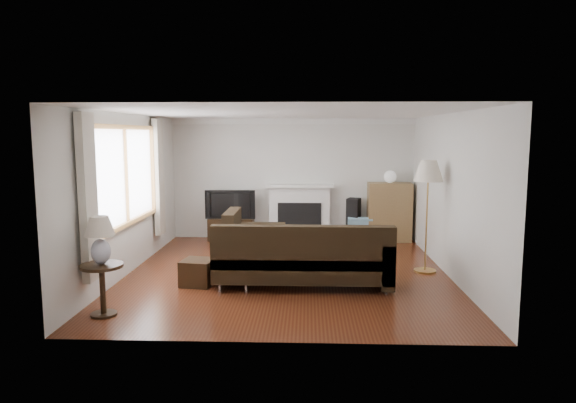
{
  "coord_description": "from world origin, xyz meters",
  "views": [
    {
      "loc": [
        0.32,
        -7.91,
        2.19
      ],
      "look_at": [
        0.0,
        0.3,
        1.1
      ],
      "focal_mm": 32.0,
      "sensor_mm": 36.0,
      "label": 1
    }
  ],
  "objects_px": {
    "tv_stand": "(231,229)",
    "sectional_sofa": "(303,255)",
    "side_table": "(103,290)",
    "bookshelf": "(389,212)",
    "coffee_table": "(308,247)",
    "floor_lamp": "(427,217)"
  },
  "relations": [
    {
      "from": "sectional_sofa",
      "to": "side_table",
      "type": "height_order",
      "value": "sectional_sofa"
    },
    {
      "from": "bookshelf",
      "to": "side_table",
      "type": "relative_size",
      "value": 1.89
    },
    {
      "from": "bookshelf",
      "to": "sectional_sofa",
      "type": "xyz_separation_m",
      "value": [
        -1.73,
        -3.18,
        -0.16
      ]
    },
    {
      "from": "tv_stand",
      "to": "floor_lamp",
      "type": "xyz_separation_m",
      "value": [
        3.46,
        -2.36,
        0.66
      ]
    },
    {
      "from": "bookshelf",
      "to": "coffee_table",
      "type": "relative_size",
      "value": 1.06
    },
    {
      "from": "tv_stand",
      "to": "side_table",
      "type": "bearing_deg",
      "value": -101.13
    },
    {
      "from": "tv_stand",
      "to": "sectional_sofa",
      "type": "distance_m",
      "value": 3.51
    },
    {
      "from": "sectional_sofa",
      "to": "side_table",
      "type": "xyz_separation_m",
      "value": [
        -2.4,
        -1.35,
        -0.12
      ]
    },
    {
      "from": "tv_stand",
      "to": "bookshelf",
      "type": "distance_m",
      "value": 3.27
    },
    {
      "from": "bookshelf",
      "to": "side_table",
      "type": "height_order",
      "value": "bookshelf"
    },
    {
      "from": "side_table",
      "to": "sectional_sofa",
      "type": "bearing_deg",
      "value": 29.32
    },
    {
      "from": "floor_lamp",
      "to": "sectional_sofa",
      "type": "bearing_deg",
      "value": -157.57
    },
    {
      "from": "tv_stand",
      "to": "sectional_sofa",
      "type": "height_order",
      "value": "sectional_sofa"
    },
    {
      "from": "coffee_table",
      "to": "floor_lamp",
      "type": "distance_m",
      "value": 2.11
    },
    {
      "from": "bookshelf",
      "to": "side_table",
      "type": "distance_m",
      "value": 6.14
    },
    {
      "from": "sectional_sofa",
      "to": "floor_lamp",
      "type": "distance_m",
      "value": 2.15
    },
    {
      "from": "tv_stand",
      "to": "coffee_table",
      "type": "height_order",
      "value": "tv_stand"
    },
    {
      "from": "sectional_sofa",
      "to": "coffee_table",
      "type": "height_order",
      "value": "sectional_sofa"
    },
    {
      "from": "tv_stand",
      "to": "side_table",
      "type": "height_order",
      "value": "side_table"
    },
    {
      "from": "tv_stand",
      "to": "floor_lamp",
      "type": "relative_size",
      "value": 0.52
    },
    {
      "from": "side_table",
      "to": "tv_stand",
      "type": "bearing_deg",
      "value": 78.87
    },
    {
      "from": "tv_stand",
      "to": "bookshelf",
      "type": "height_order",
      "value": "bookshelf"
    }
  ]
}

